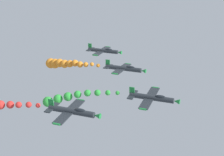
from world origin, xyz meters
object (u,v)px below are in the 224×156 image
object	(u,v)px
airplane_left_inner	(124,68)
airplane_right_inner	(72,111)
airplane_left_outer	(104,51)
airplane_lead	(152,98)

from	to	relation	value
airplane_left_inner	airplane_right_inner	size ratio (longest dim) A/B	1.00
airplane_left_inner	airplane_left_outer	bearing A→B (deg)	-140.39
airplane_left_inner	airplane_left_outer	xyz separation A→B (m)	(-13.33, -11.03, 0.02)
airplane_right_inner	airplane_left_outer	bearing A→B (deg)	-165.22
airplane_lead	airplane_right_inner	distance (m)	16.89
airplane_lead	airplane_right_inner	xyz separation A→B (m)	(12.35, -11.52, 0.40)
airplane_left_inner	airplane_left_outer	distance (m)	17.30
airplane_right_inner	airplane_left_outer	distance (m)	39.95
airplane_right_inner	airplane_left_outer	world-z (taller)	airplane_left_outer
airplane_lead	airplane_right_inner	bearing A→B (deg)	-43.02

